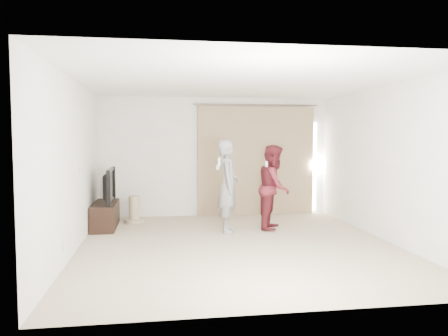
{
  "coord_description": "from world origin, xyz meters",
  "views": [
    {
      "loc": [
        -1.24,
        -6.79,
        1.72
      ],
      "look_at": [
        -0.05,
        1.2,
        1.16
      ],
      "focal_mm": 35.0,
      "sensor_mm": 36.0,
      "label": 1
    }
  ],
  "objects_px": {
    "person_man": "(228,186)",
    "person_woman": "(274,187)",
    "tv": "(105,186)",
    "tv_console": "(105,215)"
  },
  "relations": [
    {
      "from": "person_man",
      "to": "person_woman",
      "type": "distance_m",
      "value": 0.91
    },
    {
      "from": "tv",
      "to": "person_man",
      "type": "distance_m",
      "value": 2.37
    },
    {
      "from": "tv_console",
      "to": "person_woman",
      "type": "bearing_deg",
      "value": -10.14
    },
    {
      "from": "person_man",
      "to": "tv_console",
      "type": "bearing_deg",
      "value": 162.79
    },
    {
      "from": "person_man",
      "to": "person_woman",
      "type": "bearing_deg",
      "value": 8.57
    },
    {
      "from": "tv_console",
      "to": "person_man",
      "type": "xyz_separation_m",
      "value": [
        2.27,
        -0.7,
        0.6
      ]
    },
    {
      "from": "person_man",
      "to": "tv",
      "type": "bearing_deg",
      "value": 162.79
    },
    {
      "from": "tv_console",
      "to": "person_woman",
      "type": "relative_size",
      "value": 0.78
    },
    {
      "from": "tv",
      "to": "person_man",
      "type": "height_order",
      "value": "person_man"
    },
    {
      "from": "tv_console",
      "to": "tv",
      "type": "relative_size",
      "value": 1.08
    }
  ]
}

